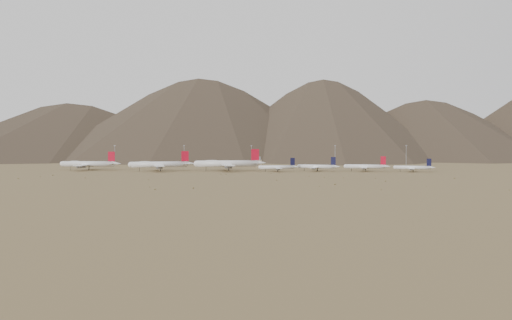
# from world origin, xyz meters

# --- Properties ---
(ground) EXTENTS (3000.00, 3000.00, 0.00)m
(ground) POSITION_xyz_m (0.00, 0.00, 0.00)
(ground) COLOR olive
(ground) RESTS_ON ground
(mountain_ridge) EXTENTS (4400.00, 1000.00, 300.00)m
(mountain_ridge) POSITION_xyz_m (0.00, 900.00, 150.00)
(mountain_ridge) COLOR brown
(mountain_ridge) RESTS_ON ground
(widebody_west) EXTENTS (65.62, 50.11, 19.49)m
(widebody_west) POSITION_xyz_m (-144.29, 35.75, 6.72)
(widebody_west) COLOR white
(widebody_west) RESTS_ON ground
(widebody_centre) EXTENTS (65.43, 52.04, 20.15)m
(widebody_centre) POSITION_xyz_m (-65.39, 24.41, 6.95)
(widebody_centre) COLOR white
(widebody_centre) RESTS_ON ground
(widebody_east) EXTENTS (73.69, 58.04, 22.30)m
(widebody_east) POSITION_xyz_m (3.50, 30.70, 7.69)
(widebody_east) COLOR white
(widebody_east) RESTS_ON ground
(narrowbody_a) EXTENTS (40.82, 30.02, 13.69)m
(narrowbody_a) POSITION_xyz_m (55.11, 22.49, 4.44)
(narrowbody_a) COLOR white
(narrowbody_a) RESTS_ON ground
(narrowbody_b) EXTENTS (42.96, 31.89, 14.61)m
(narrowbody_b) POSITION_xyz_m (95.00, 30.45, 4.74)
(narrowbody_b) COLOR white
(narrowbody_b) RESTS_ON ground
(narrowbody_c) EXTENTS (45.98, 33.55, 15.28)m
(narrowbody_c) POSITION_xyz_m (143.48, 30.47, 4.96)
(narrowbody_c) COLOR white
(narrowbody_c) RESTS_ON ground
(narrowbody_d) EXTENTS (39.60, 29.18, 13.31)m
(narrowbody_d) POSITION_xyz_m (189.00, 25.07, 4.32)
(narrowbody_d) COLOR white
(narrowbody_d) RESTS_ON ground
(control_tower) EXTENTS (8.00, 8.00, 12.00)m
(control_tower) POSITION_xyz_m (30.00, 120.00, 5.32)
(control_tower) COLOR tan
(control_tower) RESTS_ON ground
(mast_far_west) EXTENTS (2.00, 0.60, 25.70)m
(mast_far_west) POSITION_xyz_m (-142.57, 113.00, 14.20)
(mast_far_west) COLOR gray
(mast_far_west) RESTS_ON ground
(mast_west) EXTENTS (2.00, 0.60, 25.70)m
(mast_west) POSITION_xyz_m (-61.85, 130.62, 14.20)
(mast_west) COLOR gray
(mast_west) RESTS_ON ground
(mast_centre) EXTENTS (2.00, 0.60, 25.70)m
(mast_centre) POSITION_xyz_m (22.59, 107.56, 14.20)
(mast_centre) COLOR gray
(mast_centre) RESTS_ON ground
(mast_east) EXTENTS (2.00, 0.60, 25.70)m
(mast_east) POSITION_xyz_m (122.62, 133.06, 14.20)
(mast_east) COLOR gray
(mast_east) RESTS_ON ground
(mast_far_east) EXTENTS (2.00, 0.60, 25.70)m
(mast_far_east) POSITION_xyz_m (206.32, 127.74, 14.20)
(mast_far_east) COLOR gray
(mast_far_east) RESTS_ON ground
(desert_scrub) EXTENTS (440.32, 162.38, 0.92)m
(desert_scrub) POSITION_xyz_m (-12.48, -95.95, 0.34)
(desert_scrub) COLOR olive
(desert_scrub) RESTS_ON ground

